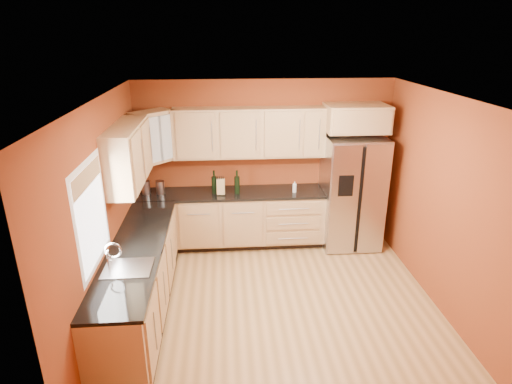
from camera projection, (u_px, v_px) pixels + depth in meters
The scene contains 23 objects.
floor at pixel (279, 305), 5.44m from camera, with size 4.00×4.00×0.00m, color olive.
ceiling at pixel (283, 99), 4.52m from camera, with size 4.00×4.00×0.00m, color white.
wall_back at pixel (264, 162), 6.84m from camera, with size 4.00×0.04×2.60m, color maroon.
wall_front at pixel (316, 321), 3.12m from camera, with size 4.00×0.04×2.60m, color maroon.
wall_left at pixel (105, 217), 4.84m from camera, with size 0.04×4.00×2.60m, color maroon.
wall_right at pixel (446, 207), 5.13m from camera, with size 0.04×4.00×2.60m, color maroon.
base_cabinets_back at pixel (232, 220), 6.83m from camera, with size 2.90×0.60×0.88m, color tan.
base_cabinets_left at pixel (140, 281), 5.16m from camera, with size 0.60×2.80×0.88m, color tan.
countertop_back at pixel (231, 193), 6.66m from camera, with size 2.90×0.62×0.04m, color black.
countertop_left at pixel (137, 248), 5.00m from camera, with size 0.62×2.80×0.04m, color black.
upper_cabinets_back at pixel (249, 133), 6.49m from camera, with size 2.30×0.33×0.75m, color tan.
upper_cabinets_left at pixel (128, 155), 5.34m from camera, with size 0.33×1.35×0.75m, color tan.
corner_upper_cabinet at pixel (153, 137), 6.23m from camera, with size 0.62×0.33×0.75m, color tan.
over_fridge_cabinet at pixel (356, 118), 6.40m from camera, with size 0.92×0.60×0.40m, color tan.
refrigerator at pixel (351, 192), 6.74m from camera, with size 0.90×0.75×1.78m, color #A5A5AA.
window at pixel (92, 215), 4.28m from camera, with size 0.03×0.90×1.00m, color white.
sink_faucet at pixel (126, 256), 4.48m from camera, with size 0.50×0.42×0.30m, color silver, non-canonical shape.
canister_left at pixel (160, 187), 6.55m from camera, with size 0.13×0.13×0.21m, color #A5A5AA.
canister_right at pixel (146, 188), 6.54m from camera, with size 0.13×0.13×0.21m, color #A5A5AA.
wine_bottle_a at pixel (214, 182), 6.55m from camera, with size 0.08×0.08×0.37m, color black, non-canonical shape.
wine_bottle_b at pixel (237, 182), 6.53m from camera, with size 0.08×0.08×0.37m, color black, non-canonical shape.
knife_block at pixel (221, 187), 6.53m from camera, with size 0.12×0.11×0.24m, color tan.
soap_dispenser at pixel (295, 187), 6.62m from camera, with size 0.06×0.06×0.17m, color white.
Camera 1 is at (-0.64, -4.54, 3.29)m, focal length 30.00 mm.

